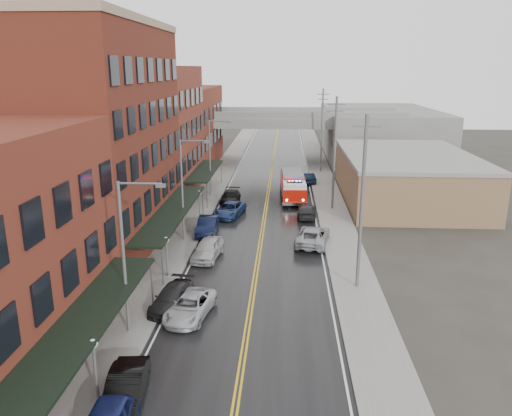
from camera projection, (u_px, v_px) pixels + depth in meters
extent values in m
cube|color=black|center=(264.00, 222.00, 49.63)|extent=(11.00, 160.00, 0.02)
cube|color=slate|center=(191.00, 220.00, 50.04)|extent=(3.00, 160.00, 0.15)
cube|color=slate|center=(338.00, 223.00, 49.18)|extent=(3.00, 160.00, 0.15)
cube|color=gray|center=(207.00, 220.00, 49.94)|extent=(0.30, 160.00, 0.15)
cube|color=gray|center=(321.00, 222.00, 49.28)|extent=(0.30, 160.00, 0.15)
cube|color=#541C16|center=(100.00, 141.00, 41.24)|extent=(9.00, 20.00, 18.00)
cube|color=maroon|center=(155.00, 132.00, 58.45)|extent=(9.00, 15.00, 15.00)
cube|color=maroon|center=(185.00, 128.00, 75.67)|extent=(9.00, 20.00, 12.00)
cube|color=#856247|center=(406.00, 178.00, 57.62)|extent=(14.00, 22.00, 5.00)
cube|color=slate|center=(379.00, 133.00, 85.92)|extent=(18.00, 30.00, 8.00)
cube|color=black|center=(86.00, 319.00, 24.28)|extent=(2.60, 16.00, 0.18)
cylinder|color=slate|center=(152.00, 283.00, 31.92)|extent=(0.10, 0.10, 3.00)
cube|color=black|center=(172.00, 211.00, 42.53)|extent=(2.60, 18.00, 0.18)
cylinder|color=slate|center=(162.00, 267.00, 34.61)|extent=(0.10, 0.10, 3.00)
cylinder|color=slate|center=(203.00, 202.00, 51.13)|extent=(0.10, 0.10, 3.00)
cube|color=black|center=(205.00, 171.00, 59.34)|extent=(2.60, 13.00, 0.18)
cylinder|color=slate|center=(207.00, 196.00, 53.82)|extent=(0.10, 0.10, 3.00)
cylinder|color=slate|center=(221.00, 173.00, 65.54)|extent=(0.10, 0.10, 3.00)
cylinder|color=#59595B|center=(96.00, 373.00, 22.73)|extent=(0.14, 0.14, 2.80)
sphere|color=silver|center=(93.00, 344.00, 22.32)|extent=(0.44, 0.44, 0.44)
cylinder|color=#59595B|center=(167.00, 259.00, 36.17)|extent=(0.14, 0.14, 2.80)
sphere|color=silver|center=(166.00, 240.00, 35.77)|extent=(0.44, 0.44, 0.44)
cylinder|color=#59595B|center=(200.00, 207.00, 49.62)|extent=(0.14, 0.14, 2.80)
sphere|color=silver|center=(199.00, 193.00, 49.22)|extent=(0.44, 0.44, 0.44)
cylinder|color=#59595B|center=(124.00, 260.00, 27.67)|extent=(0.18, 0.18, 9.00)
cylinder|color=#59595B|center=(140.00, 184.00, 26.41)|extent=(2.40, 0.12, 0.12)
cube|color=#59595B|center=(161.00, 186.00, 26.37)|extent=(0.50, 0.22, 0.18)
cylinder|color=#59595B|center=(182.00, 192.00, 43.04)|extent=(0.18, 0.18, 9.00)
cylinder|color=#59595B|center=(194.00, 141.00, 41.78)|extent=(2.40, 0.12, 0.12)
cube|color=#59595B|center=(207.00, 142.00, 41.74)|extent=(0.50, 0.22, 0.18)
cylinder|color=#59595B|center=(210.00, 159.00, 58.41)|extent=(0.18, 0.18, 9.00)
cylinder|color=#59595B|center=(219.00, 121.00, 57.14)|extent=(2.40, 0.12, 0.12)
cube|color=#59595B|center=(229.00, 122.00, 57.11)|extent=(0.50, 0.22, 0.18)
cylinder|color=#59595B|center=(362.00, 205.00, 33.17)|extent=(0.24, 0.24, 12.00)
cube|color=#59595B|center=(366.00, 126.00, 31.76)|extent=(1.80, 0.12, 0.12)
cube|color=#59595B|center=(366.00, 137.00, 31.95)|extent=(1.40, 0.12, 0.12)
cylinder|color=#59595B|center=(334.00, 155.00, 52.38)|extent=(0.24, 0.24, 12.00)
cube|color=#59595B|center=(337.00, 104.00, 50.97)|extent=(1.80, 0.12, 0.12)
cube|color=#59595B|center=(336.00, 111.00, 51.16)|extent=(1.40, 0.12, 0.12)
cylinder|color=#59595B|center=(322.00, 131.00, 71.60)|extent=(0.24, 0.24, 12.00)
cube|color=#59595B|center=(323.00, 94.00, 70.18)|extent=(1.80, 0.12, 0.12)
cube|color=#59595B|center=(323.00, 99.00, 70.37)|extent=(1.40, 0.12, 0.12)
cube|color=slate|center=(273.00, 121.00, 78.54)|extent=(40.00, 10.00, 1.50)
cube|color=slate|center=(205.00, 144.00, 80.20)|extent=(1.60, 8.00, 6.00)
cube|color=slate|center=(342.00, 145.00, 78.91)|extent=(1.60, 8.00, 6.00)
cube|color=#B81408|center=(292.00, 183.00, 58.99)|extent=(2.89, 5.88, 2.20)
cube|color=#B81408|center=(294.00, 194.00, 55.15)|extent=(2.74, 2.84, 1.57)
cube|color=silver|center=(294.00, 185.00, 54.86)|extent=(2.60, 2.63, 0.52)
cube|color=black|center=(294.00, 191.00, 55.26)|extent=(2.71, 1.80, 0.84)
cube|color=slate|center=(292.00, 173.00, 58.65)|extent=(2.61, 5.45, 0.31)
cube|color=black|center=(295.00, 182.00, 54.77)|extent=(1.69, 0.37, 0.15)
sphere|color=#FF0C0C|center=(289.00, 181.00, 54.75)|extent=(0.21, 0.21, 0.21)
sphere|color=#1933FF|center=(300.00, 181.00, 54.74)|extent=(0.21, 0.21, 0.21)
cylinder|color=black|center=(284.00, 201.00, 55.28)|extent=(1.06, 0.42, 1.05)
cylinder|color=black|center=(305.00, 201.00, 55.24)|extent=(1.06, 0.42, 1.05)
cylinder|color=black|center=(283.00, 193.00, 58.80)|extent=(1.06, 0.42, 1.05)
cylinder|color=black|center=(302.00, 193.00, 58.77)|extent=(1.06, 0.42, 1.05)
cylinder|color=black|center=(282.00, 188.00, 61.32)|extent=(1.06, 0.42, 1.05)
cylinder|color=black|center=(300.00, 188.00, 61.29)|extent=(1.06, 0.42, 1.05)
imported|color=black|center=(126.00, 389.00, 22.64)|extent=(2.06, 4.69, 1.50)
imported|color=#B3B6BB|center=(190.00, 306.00, 30.64)|extent=(3.04, 5.13, 1.34)
imported|color=black|center=(172.00, 298.00, 31.77)|extent=(2.54, 4.91, 1.36)
imported|color=#B2B2B2|center=(208.00, 249.00, 40.00)|extent=(2.42, 4.83, 1.58)
imported|color=black|center=(208.00, 226.00, 45.86)|extent=(1.74, 4.83, 1.58)
imported|color=navy|center=(230.00, 210.00, 51.36)|extent=(3.31, 5.49, 1.43)
imported|color=black|center=(230.00, 197.00, 56.33)|extent=(2.11, 4.90, 1.41)
imported|color=#9DA1A5|center=(313.00, 236.00, 43.20)|extent=(3.50, 5.91, 1.54)
imported|color=#242426|center=(307.00, 211.00, 51.07)|extent=(2.20, 4.76, 1.35)
imported|color=white|center=(299.00, 183.00, 63.12)|extent=(2.02, 4.29, 1.42)
imported|color=black|center=(307.00, 178.00, 66.25)|extent=(2.25, 4.39, 1.38)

